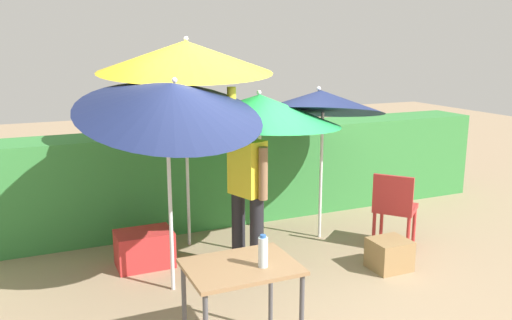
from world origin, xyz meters
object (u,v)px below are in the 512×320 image
Objects in this scene: umbrella_yellow at (259,109)px; crate_cardboard at (389,254)px; person_vendor at (247,183)px; umbrella_rainbow at (171,99)px; cooler_box at (144,249)px; umbrella_orange at (321,102)px; bottle_water at (263,252)px; folding_table at (241,277)px; umbrella_navy at (185,57)px; chair_plastic at (394,206)px.

crate_cardboard is at bearing -40.43° from umbrella_yellow.
umbrella_rainbow is at bearing -172.39° from person_vendor.
umbrella_yellow is 3.14× the size of cooler_box.
umbrella_orange is 8.25× the size of bottle_water.
bottle_water reaches higher than crate_cardboard.
crate_cardboard is at bearing -21.84° from person_vendor.
umbrella_rainbow reaches higher than folding_table.
umbrella_orange reaches higher than cooler_box.
umbrella_rainbow is 1.75m from folding_table.
umbrella_yellow is 0.83m from person_vendor.
umbrella_rainbow is 1.12× the size of umbrella_orange.
folding_table is at bearing -81.00° from cooler_box.
umbrella_navy is 2.10m from cooler_box.
umbrella_rainbow is at bearing -75.37° from cooler_box.
bottle_water is at bearing -153.18° from crate_cardboard.
person_vendor is 1.57m from folding_table.
folding_table reaches higher than crate_cardboard.
umbrella_rainbow reaches higher than umbrella_orange.
person_vendor is at bearing 7.61° from umbrella_rainbow.
person_vendor is (0.33, -0.94, -1.23)m from umbrella_navy.
person_vendor is 4.83× the size of crate_cardboard.
umbrella_navy is 2.86m from chair_plastic.
umbrella_navy is 2.77m from bottle_water.
cooler_box is (-0.62, -0.39, -1.97)m from umbrella_navy.
umbrella_orange is at bearing 18.87° from umbrella_rainbow.
cooler_box is at bearing 102.13° from bottle_water.
umbrella_navy reaches higher than umbrella_yellow.
chair_plastic is (0.60, -0.67, -1.13)m from umbrella_orange.
person_vendor is 1.81m from chair_plastic.
umbrella_rainbow reaches higher than chair_plastic.
chair_plastic is at bearing 31.54° from bottle_water.
person_vendor is at bearing 176.39° from chair_plastic.
umbrella_navy is 2.72× the size of chair_plastic.
umbrella_orange is at bearing 132.05° from chair_plastic.
umbrella_navy is at bearing 66.82° from umbrella_rainbow.
umbrella_navy reaches higher than crate_cardboard.
umbrella_navy is 10.08× the size of bottle_water.
umbrella_orange is 1.45m from chair_plastic.
umbrella_navy is at bearing 137.48° from umbrella_yellow.
umbrella_yellow is at bearing 66.76° from bottle_water.
umbrella_orange is at bearing -14.51° from umbrella_navy.
umbrella_yellow is at bearing 51.23° from person_vendor.
chair_plastic is at bearing -3.61° from person_vendor.
chair_plastic is (1.46, -0.48, -1.11)m from umbrella_yellow.
chair_plastic is at bearing 48.84° from crate_cardboard.
umbrella_navy reaches higher than umbrella_orange.
umbrella_orange is (1.93, 0.66, -0.17)m from umbrella_rainbow.
crate_cardboard is (0.22, -1.10, -1.49)m from umbrella_orange.
cooler_box reaches higher than crate_cardboard.
person_vendor is (0.78, 0.10, -0.89)m from umbrella_rainbow.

